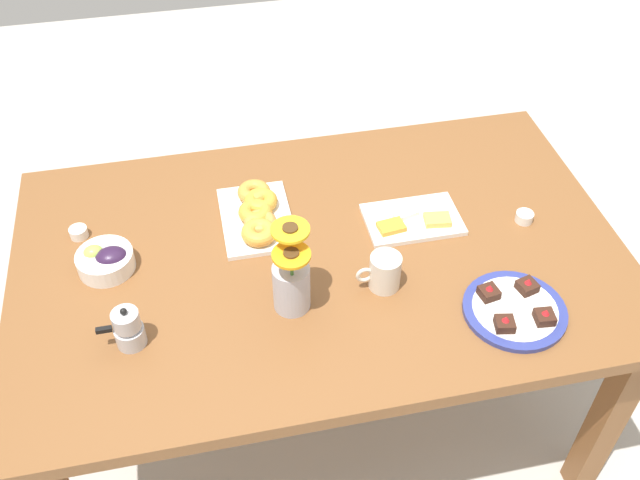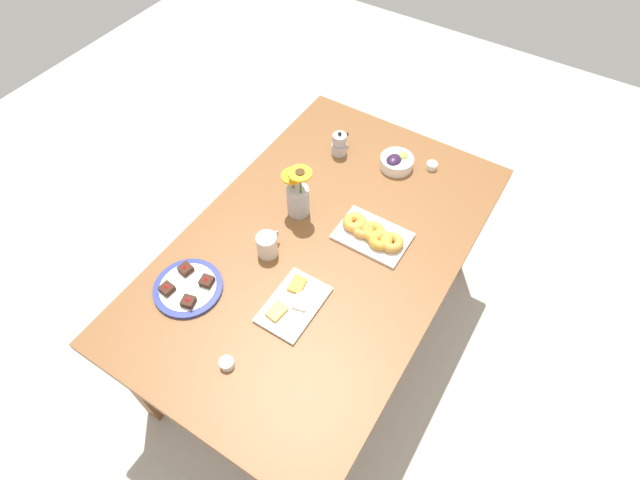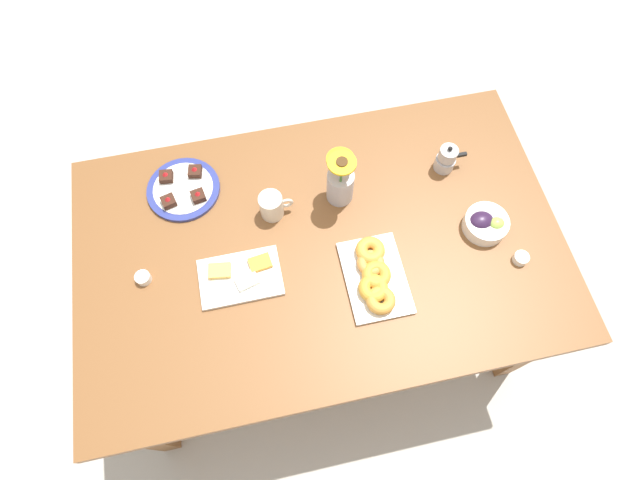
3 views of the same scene
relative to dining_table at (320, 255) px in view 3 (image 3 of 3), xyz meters
name	(u,v)px [view 3 (image 3 of 3)]	position (x,y,z in m)	size (l,w,h in m)	color
ground_plane	(320,310)	(0.00, 0.00, -0.65)	(6.00, 6.00, 0.00)	#B7B2A8
dining_table	(320,255)	(0.00, 0.00, 0.00)	(1.60, 1.00, 0.74)	brown
coffee_mug	(272,206)	(-0.13, 0.15, 0.13)	(0.11, 0.08, 0.10)	beige
grape_bowl	(485,223)	(0.55, -0.05, 0.12)	(0.15, 0.15, 0.07)	white
cheese_platter	(241,276)	(-0.27, -0.06, 0.10)	(0.26, 0.17, 0.03)	white
croissant_platter	(374,276)	(0.14, -0.15, 0.11)	(0.19, 0.29, 0.05)	white
jam_cup_honey	(521,258)	(0.62, -0.19, 0.10)	(0.05, 0.05, 0.03)	white
jam_cup_berry	(143,278)	(-0.57, 0.00, 0.10)	(0.05, 0.05, 0.03)	white
dessert_plate	(183,189)	(-0.42, 0.30, 0.10)	(0.25, 0.25, 0.05)	navy
flower_vase	(340,183)	(0.10, 0.17, 0.17)	(0.10, 0.13, 0.24)	#B2B2BC
moka_pot	(446,159)	(0.49, 0.21, 0.13)	(0.11, 0.07, 0.12)	#B7B7BC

